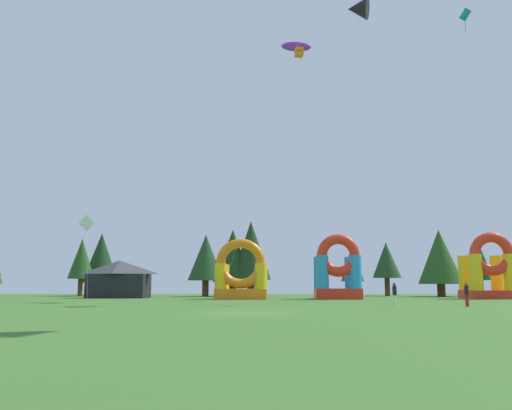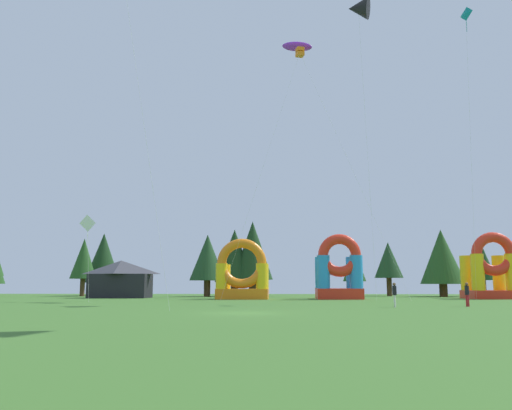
# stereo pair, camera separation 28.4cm
# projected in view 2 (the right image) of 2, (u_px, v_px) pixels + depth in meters

# --- Properties ---
(ground_plane) EXTENTS (120.00, 120.00, 0.00)m
(ground_plane) POSITION_uv_depth(u_px,v_px,m) (245.00, 313.00, 28.25)
(ground_plane) COLOR #3D6B28
(kite_black_delta) EXTENTS (3.21, 7.42, 28.64)m
(kite_black_delta) POSITION_uv_depth(u_px,v_px,m) (358.00, 9.00, 50.10)
(kite_black_delta) COLOR black
(kite_black_delta) RESTS_ON ground_plane
(kite_orange_box) EXTENTS (8.48, 2.88, 26.47)m
(kite_orange_box) POSITION_uv_depth(u_px,v_px,m) (300.00, 53.00, 56.15)
(kite_orange_box) COLOR orange
(kite_orange_box) RESTS_ON ground_plane
(kite_teal_diamond) EXTENTS (2.25, 7.49, 28.06)m
(kite_teal_diamond) POSITION_uv_depth(u_px,v_px,m) (465.00, 17.00, 51.27)
(kite_teal_diamond) COLOR #0C7F7A
(kite_teal_diamond) RESTS_ON ground_plane
(kite_white_diamond) EXTENTS (1.29, 1.14, 7.63)m
(kite_white_diamond) POSITION_uv_depth(u_px,v_px,m) (88.00, 224.00, 48.76)
(kite_white_diamond) COLOR white
(kite_white_diamond) RESTS_ON ground_plane
(kite_purple_parafoil) EXTENTS (12.27, 4.42, 28.24)m
(kite_purple_parafoil) POSITION_uv_depth(u_px,v_px,m) (297.00, 47.00, 57.85)
(kite_purple_parafoil) COLOR purple
(kite_purple_parafoil) RESTS_ON ground_plane
(person_near_camera) EXTENTS (0.35, 0.35, 1.65)m
(person_near_camera) POSITION_uv_depth(u_px,v_px,m) (395.00, 293.00, 35.88)
(person_near_camera) COLOR silver
(person_near_camera) RESTS_ON ground_plane
(person_midfield) EXTENTS (0.39, 0.39, 1.67)m
(person_midfield) POSITION_uv_depth(u_px,v_px,m) (467.00, 292.00, 36.87)
(person_midfield) COLOR #B21E26
(person_midfield) RESTS_ON ground_plane
(inflatable_orange_dome) EXTENTS (5.48, 4.41, 6.35)m
(inflatable_orange_dome) POSITION_uv_depth(u_px,v_px,m) (242.00, 278.00, 56.40)
(inflatable_orange_dome) COLOR orange
(inflatable_orange_dome) RESTS_ON ground_plane
(inflatable_red_slide) EXTENTS (4.97, 4.90, 7.13)m
(inflatable_red_slide) POSITION_uv_depth(u_px,v_px,m) (491.00, 273.00, 57.51)
(inflatable_red_slide) COLOR red
(inflatable_red_slide) RESTS_ON ground_plane
(inflatable_blue_arch) EXTENTS (4.77, 4.89, 6.82)m
(inflatable_blue_arch) POSITION_uv_depth(u_px,v_px,m) (339.00, 275.00, 56.49)
(inflatable_blue_arch) COLOR red
(inflatable_blue_arch) RESTS_ON ground_plane
(festival_tent) EXTENTS (6.68, 3.92, 4.32)m
(festival_tent) POSITION_uv_depth(u_px,v_px,m) (121.00, 279.00, 61.56)
(festival_tent) COLOR black
(festival_tent) RESTS_ON ground_plane
(tree_row_2) EXTENTS (3.45, 3.45, 7.68)m
(tree_row_2) POSITION_uv_depth(u_px,v_px,m) (84.00, 259.00, 70.98)
(tree_row_2) COLOR #4C331E
(tree_row_2) RESTS_ON ground_plane
(tree_row_3) EXTENTS (5.06, 5.06, 8.82)m
(tree_row_3) POSITION_uv_depth(u_px,v_px,m) (103.00, 258.00, 75.33)
(tree_row_3) COLOR #4C331E
(tree_row_3) RESTS_ON ground_plane
(tree_row_4) EXTENTS (4.65, 4.65, 8.07)m
(tree_row_4) POSITION_uv_depth(u_px,v_px,m) (207.00, 258.00, 69.29)
(tree_row_4) COLOR #4C331E
(tree_row_4) RESTS_ON ground_plane
(tree_row_5) EXTENTS (5.23, 5.23, 8.86)m
(tree_row_5) POSITION_uv_depth(u_px,v_px,m) (235.00, 256.00, 70.46)
(tree_row_5) COLOR #4C331E
(tree_row_5) RESTS_ON ground_plane
(tree_row_6) EXTENTS (5.39, 5.39, 9.96)m
(tree_row_6) POSITION_uv_depth(u_px,v_px,m) (253.00, 251.00, 70.49)
(tree_row_6) COLOR #4C331E
(tree_row_6) RESTS_ON ground_plane
(tree_row_7) EXTENTS (3.20, 3.20, 6.65)m
(tree_row_7) POSITION_uv_depth(u_px,v_px,m) (354.00, 265.00, 73.54)
(tree_row_7) COLOR #4C331E
(tree_row_7) RESTS_ON ground_plane
(tree_row_8) EXTENTS (3.84, 3.84, 7.29)m
(tree_row_8) POSITION_uv_depth(u_px,v_px,m) (388.00, 260.00, 72.17)
(tree_row_8) COLOR #4C331E
(tree_row_8) RESTS_ON ground_plane
(tree_row_9) EXTENTS (5.64, 5.64, 8.65)m
(tree_row_9) POSITION_uv_depth(u_px,v_px,m) (442.00, 257.00, 68.39)
(tree_row_9) COLOR #4C331E
(tree_row_9) RESTS_ON ground_plane
(tree_row_10) EXTENTS (3.37, 3.37, 7.07)m
(tree_row_10) POSITION_uv_depth(u_px,v_px,m) (482.00, 262.00, 72.18)
(tree_row_10) COLOR #4C331E
(tree_row_10) RESTS_ON ground_plane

